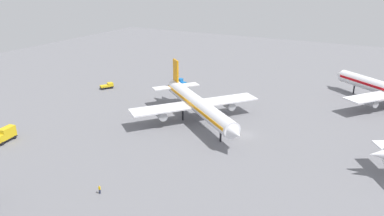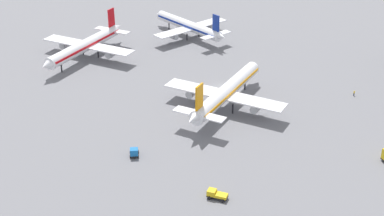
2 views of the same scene
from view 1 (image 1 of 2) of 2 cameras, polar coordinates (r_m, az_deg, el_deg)
name	(u,v)px [view 1 (image 1 of 2)]	position (r m, az deg, el deg)	size (l,w,h in m)	color
ground	(245,135)	(93.77, 8.08, -4.09)	(288.00, 288.00, 0.00)	slate
airplane_distant	(198,104)	(99.16, 0.87, 0.58)	(37.47, 32.80, 13.69)	white
baggage_tug	(181,82)	(133.78, -1.74, 4.05)	(3.36, 2.47, 2.30)	black
pushback_tractor	(107,86)	(132.88, -12.86, 3.35)	(3.92, 4.74, 1.90)	black
catering_truck	(5,135)	(99.41, -26.75, -3.67)	(2.89, 5.82, 3.30)	black
ground_crew_worker	(100,189)	(71.38, -14.01, -12.04)	(0.52, 0.52, 1.67)	#1E2338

